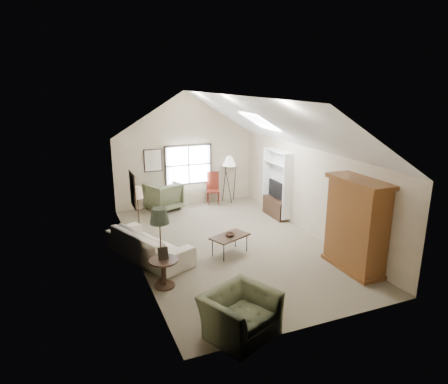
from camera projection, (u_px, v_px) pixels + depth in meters
name	position (u px, v px, depth m)	size (l,w,h in m)	color
room_shell	(230.00, 127.00, 10.03)	(5.01, 8.01, 4.00)	#716750
window	(188.00, 165.00, 14.07)	(1.72, 0.08, 1.42)	black
skylight	(260.00, 121.00, 11.30)	(0.80, 1.20, 0.52)	white
wall_art	(143.00, 174.00, 11.48)	(1.97, 3.71, 0.88)	black
armoire	(356.00, 225.00, 9.26)	(0.60, 1.50, 2.20)	brown
tv_alcove	(277.00, 183.00, 12.87)	(0.32, 1.30, 2.10)	white
media_console	(275.00, 208.00, 13.10)	(0.34, 1.18, 0.60)	#382316
tv_panel	(276.00, 189.00, 12.93)	(0.05, 0.90, 0.55)	black
sofa	(148.00, 244.00, 10.07)	(2.53, 0.99, 0.74)	beige
armchair_near	(240.00, 314.00, 7.01)	(1.21, 1.05, 0.78)	#565C41
armchair_far	(163.00, 196.00, 13.74)	(1.02, 1.05, 0.96)	#6B724F
coffee_table	(230.00, 245.00, 10.28)	(0.99, 0.55, 0.51)	#312214
bowl	(230.00, 235.00, 10.20)	(0.24, 0.24, 0.06)	#331B14
side_table	(164.00, 273.00, 8.66)	(0.63, 0.63, 0.63)	#322414
side_chair	(213.00, 188.00, 14.38)	(0.44, 0.44, 1.14)	maroon
tripod_lamp	(229.00, 179.00, 14.53)	(0.50, 0.50, 1.73)	white
dark_lamp	(161.00, 245.00, 8.68)	(0.42, 0.42, 1.77)	black
tan_lamp	(139.00, 213.00, 11.02)	(0.32, 0.32, 1.59)	tan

